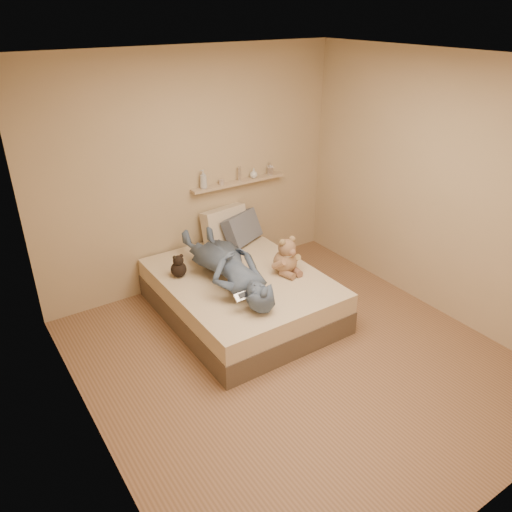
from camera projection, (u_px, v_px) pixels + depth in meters
room at (300, 231)px, 4.05m from camera, size 3.80×3.80×3.80m
bed at (241, 295)px, 5.23m from camera, size 1.50×1.90×0.45m
game_console at (243, 296)px, 4.49m from camera, size 0.18×0.08×0.06m
teddy_bear at (286, 258)px, 5.11m from camera, size 0.34×0.32×0.41m
dark_plush at (179, 267)px, 5.07m from camera, size 0.16×0.16×0.25m
pillow_cream at (225, 225)px, 5.80m from camera, size 0.58×0.30×0.42m
pillow_grey at (242, 228)px, 5.78m from camera, size 0.56×0.44×0.37m
person at (227, 265)px, 4.95m from camera, size 0.68×1.58×0.37m
wall_shelf at (239, 182)px, 5.78m from camera, size 1.20×0.12×0.03m
shelf_bottles at (234, 175)px, 5.70m from camera, size 1.00×0.13×0.21m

